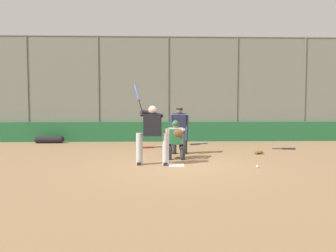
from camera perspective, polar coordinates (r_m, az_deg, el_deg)
The scene contains 14 objects.
ground_plane at distance 9.29m, azimuth 1.46°, elevation -6.87°, with size 160.00×160.00×0.00m, color #93704C.
home_plate_marker at distance 9.29m, azimuth 1.46°, elevation -6.83°, with size 0.43×0.43×0.01m, color white.
backstop_fence at distance 15.40m, azimuth 0.09°, elevation 6.77°, with size 19.54×0.08×4.89m.
padding_wall at distance 15.33m, azimuth 0.10°, elevation -0.99°, with size 19.07×0.18×0.91m, color #236638.
bleachers_beyond at distance 18.40m, azimuth 11.29°, elevation -0.19°, with size 13.62×2.50×1.48m.
batter_at_plate at distance 9.27m, azimuth -2.78°, elevation -1.17°, with size 1.03×0.73×2.30m.
catcher_behind_plate at distance 10.34m, azimuth 1.34°, elevation -2.26°, with size 0.64×0.74×1.22m.
umpire_home at distance 11.34m, azimuth 2.00°, elevation -0.58°, with size 0.65×0.44×1.61m.
spare_bat_near_backstop at distance 12.99m, azimuth -3.23°, elevation -3.71°, with size 0.86×0.27×0.07m.
spare_bat_by_padding at distance 13.37m, azimuth 20.01°, elevation -3.71°, with size 0.86×0.14×0.07m.
spare_bat_third_base_side at distance 14.11m, azimuth 4.96°, elevation -3.13°, with size 0.83×0.40×0.07m.
fielding_glove_on_dirt at distance 11.82m, azimuth 15.48°, elevation -4.44°, with size 0.33×0.25×0.12m.
baseball_loose at distance 9.23m, azimuth 15.29°, elevation -6.83°, with size 0.07×0.07×0.07m, color white.
equipment_bag_dugout_side at distance 15.57m, azimuth -19.99°, elevation -2.23°, with size 1.34×0.32×0.32m.
Camera 1 is at (0.54, 9.12, 1.70)m, focal length 35.00 mm.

